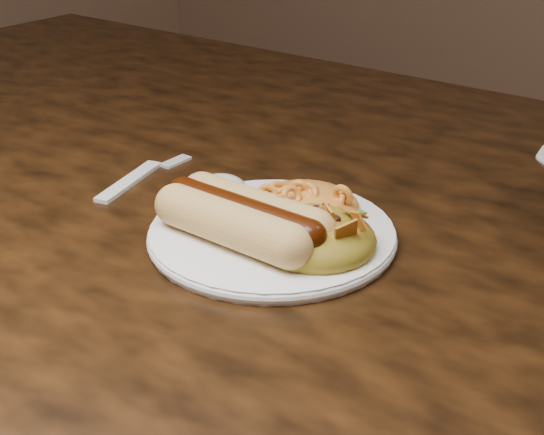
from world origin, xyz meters
The scene contains 7 objects.
table centered at (0.00, 0.00, 0.66)m, with size 1.60×0.90×0.75m.
plate centered at (0.07, -0.06, 0.76)m, with size 0.20×0.20×0.01m, color white.
hotdog centered at (0.07, -0.09, 0.78)m, with size 0.13×0.07×0.04m.
mac_and_cheese centered at (0.08, -0.01, 0.78)m, with size 0.09×0.08×0.03m, color gold.
sour_cream centered at (0.00, -0.05, 0.78)m, with size 0.05×0.05×0.03m, color silver.
taco_salad centered at (0.12, -0.07, 0.78)m, with size 0.10×0.10×0.04m.
fork centered at (-0.11, -0.05, 0.75)m, with size 0.02×0.15×0.00m, color white.
Camera 1 is at (0.41, -0.51, 1.04)m, focal length 50.00 mm.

